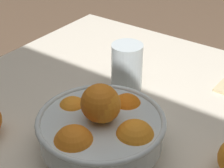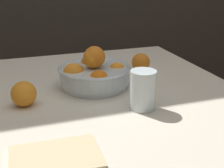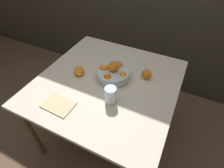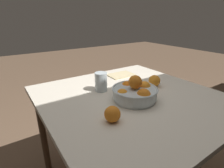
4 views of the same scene
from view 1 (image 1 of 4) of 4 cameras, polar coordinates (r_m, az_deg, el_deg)
The scene contains 3 objects.
dining_table at distance 0.90m, azimuth 2.06°, elevation -12.16°, with size 1.08×1.10×0.76m.
fruit_bowl at distance 0.79m, azimuth -1.60°, elevation -6.72°, with size 0.27×0.27×0.16m.
juice_glass at distance 0.99m, azimuth 2.27°, elevation 2.40°, with size 0.08×0.08×0.13m.
Camera 1 is at (-0.35, 0.55, 1.30)m, focal length 60.00 mm.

